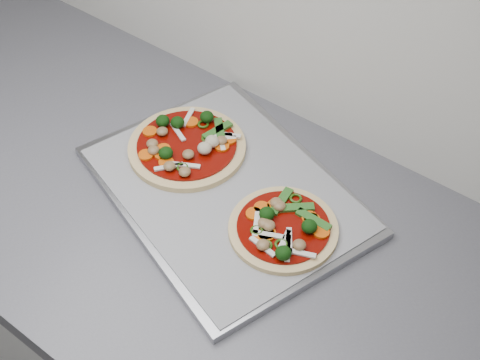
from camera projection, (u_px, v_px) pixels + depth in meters
The scene contains 6 objects.
base_cabinet at pixel (168, 335), 1.44m from camera, with size 3.60×0.60×0.86m, color silver.
countertop at pixel (147, 196), 1.11m from camera, with size 3.60×0.60×0.04m, color slate.
baking_tray at pixel (225, 191), 1.08m from camera, with size 0.44×0.33×0.01m, color #99999F.
parchment at pixel (225, 188), 1.07m from camera, with size 0.42×0.31×0.00m, color #98999D.
pizza_left at pixel (187, 145), 1.12m from camera, with size 0.21×0.21×0.03m.
pizza_right at pixel (283, 228), 1.00m from camera, with size 0.24×0.24×0.03m.
Camera 1 is at (0.57, 0.81, 1.71)m, focal length 50.00 mm.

